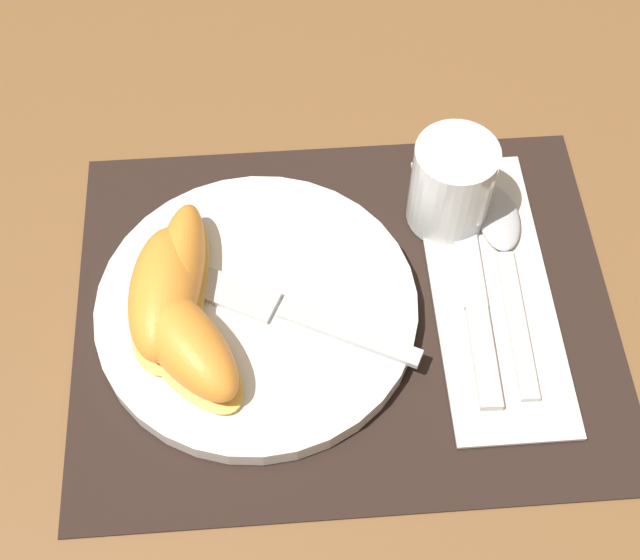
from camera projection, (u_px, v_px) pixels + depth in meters
name	position (u px, v px, depth m)	size (l,w,h in m)	color
ground_plane	(345.00, 311.00, 0.69)	(3.00, 3.00, 0.00)	brown
placemat	(345.00, 310.00, 0.69)	(0.41, 0.32, 0.00)	black
plate	(257.00, 309.00, 0.67)	(0.24, 0.24, 0.02)	white
juice_glass	(451.00, 189.00, 0.70)	(0.07, 0.07, 0.08)	silver
napkin	(490.00, 288.00, 0.69)	(0.09, 0.26, 0.00)	silver
knife	(473.00, 291.00, 0.69)	(0.02, 0.21, 0.01)	#BCBCC1
spoon	(503.00, 245.00, 0.71)	(0.04, 0.19, 0.01)	#BCBCC1
fork	(284.00, 312.00, 0.66)	(0.17, 0.10, 0.00)	#BCBCC1
citrus_wedge_0	(179.00, 278.00, 0.66)	(0.06, 0.14, 0.04)	#F7C656
citrus_wedge_1	(164.00, 299.00, 0.65)	(0.06, 0.12, 0.05)	#F7C656
citrus_wedge_2	(172.00, 323.00, 0.64)	(0.06, 0.11, 0.04)	#F7C656
citrus_wedge_3	(183.00, 340.00, 0.63)	(0.11, 0.13, 0.04)	#F7C656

